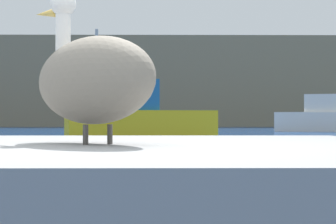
# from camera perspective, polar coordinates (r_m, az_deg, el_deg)

# --- Properties ---
(hillside_backdrop) EXTENTS (140.00, 15.65, 9.87)m
(hillside_backdrop) POSITION_cam_1_polar(r_m,az_deg,el_deg) (71.72, -1.06, 2.62)
(hillside_backdrop) COLOR #7F755B
(hillside_backdrop) RESTS_ON ground
(pier_dock) EXTENTS (3.52, 3.12, 0.88)m
(pier_dock) POSITION_cam_1_polar(r_m,az_deg,el_deg) (3.37, -7.18, -10.58)
(pier_dock) COLOR #949494
(pier_dock) RESTS_ON ground
(pelican) EXTENTS (0.96, 1.15, 0.91)m
(pelican) POSITION_cam_1_polar(r_m,az_deg,el_deg) (3.33, -7.28, 3.23)
(pelican) COLOR gray
(pelican) RESTS_ON pier_dock
(fishing_boat_white) EXTENTS (8.00, 4.92, 4.29)m
(fishing_boat_white) POSITION_cam_1_polar(r_m,az_deg,el_deg) (44.32, 15.19, -0.59)
(fishing_boat_white) COLOR white
(fishing_boat_white) RESTS_ON ground
(fishing_boat_yellow) EXTENTS (6.13, 3.33, 4.46)m
(fishing_boat_yellow) POSITION_cam_1_polar(r_m,az_deg,el_deg) (23.63, -2.91, -0.74)
(fishing_boat_yellow) COLOR yellow
(fishing_boat_yellow) RESTS_ON ground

